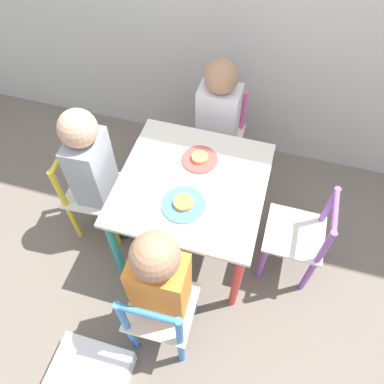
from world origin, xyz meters
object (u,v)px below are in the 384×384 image
Objects in this scene: chair_purple at (299,238)px; child_front at (161,280)px; kids_table at (192,191)px; storage_bin at (89,379)px; child_left at (95,168)px; child_back at (217,118)px; plate_front at (184,204)px; chair_pink at (218,137)px; chair_yellow at (92,193)px; plate_back at (200,159)px; chair_blue at (160,314)px.

child_front reaches higher than chair_purple.
kids_table is 0.89m from storage_bin.
child_left is 2.54× the size of storage_bin.
plate_front is (-0.00, -0.57, 0.04)m from child_back.
chair_purple is 0.69× the size of child_back.
chair_pink is 0.68× the size of child_left.
storage_bin is at bearing -108.77° from plate_front.
child_left is at bearing -90.00° from chair_yellow.
plate_back is at bearing 90.00° from kids_table.
child_back is 0.88m from child_front.
child_front is (0.01, -0.94, 0.21)m from chair_pink.
chair_yellow is 3.37× the size of plate_back.
kids_table is 0.53m from chair_pink.
storage_bin is at bearing 53.60° from child_front.
plate_back is at bearing 76.18° from storage_bin.
chair_pink is at bearing -47.07° from chair_yellow.
chair_pink is 0.68× the size of child_front.
child_front is 0.32m from plate_front.
child_left is (0.06, 0.00, 0.21)m from chair_yellow.
plate_front is at bearing -89.86° from child_back.
child_front is 0.61m from child_left.
chair_purple is 0.57m from plate_front.
chair_blue is at bearing -88.50° from kids_table.
child_front reaches higher than plate_front.
kids_table reaches higher than storage_bin.
chair_yellow is 0.22m from child_left.
child_front is (-0.49, -0.44, 0.21)m from chair_purple.
child_front is 0.99× the size of child_left.
child_front reaches higher than chair_pink.
plate_back is 0.88× the size of plate_front.
child_front is at bearing -88.50° from kids_table.
chair_purple is 2.98× the size of plate_front.
child_left is at bearing -161.07° from plate_back.
chair_purple reaches higher than plate_front.
plate_front is (-0.00, -0.12, 0.08)m from kids_table.
child_left is (-0.45, 0.42, 0.00)m from child_front.
child_back is (-0.01, 0.94, 0.20)m from chair_blue.
plate_front is (0.44, -0.10, 0.03)m from child_left.
plate_back is 0.25m from plate_front.
kids_table is 0.80× the size of child_back.
chair_blue is at bearing -88.01° from plate_front.
kids_table is 0.15m from plate_front.
storage_bin is at bearing -42.64° from chair_purple.
storage_bin is at bearing -167.14° from child_left.
chair_purple is at bearing 13.38° from plate_front.
kids_table is 1.16× the size of chair_blue.
chair_yellow reaches higher than plate_front.
storage_bin is (0.28, -0.75, -0.21)m from chair_yellow.
child_back is 0.32m from plate_back.
child_left reaches higher than plate_back.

